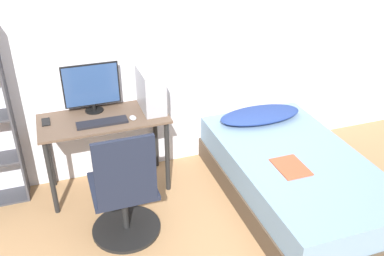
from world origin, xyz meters
TOP-DOWN VIEW (x-y plane):
  - wall_back at (0.00, 1.57)m, footprint 8.00×0.05m
  - desk at (-0.46, 1.28)m, footprint 1.11×0.52m
  - office_chair at (-0.44, 0.58)m, footprint 0.56×0.56m
  - bed at (1.08, 0.56)m, footprint 1.12×1.97m
  - pillow at (1.08, 1.29)m, footprint 0.85×0.36m
  - magazine at (0.94, 0.44)m, footprint 0.24×0.32m
  - monitor at (-0.51, 1.45)m, footprint 0.49×0.16m
  - keyboard at (-0.48, 1.18)m, footprint 0.43×0.12m
  - pc_tower at (-0.01, 1.33)m, footprint 0.19×0.40m
  - mouse at (-0.22, 1.18)m, footprint 0.06×0.09m
  - phone at (-0.93, 1.36)m, footprint 0.07×0.14m

SIDE VIEW (x-z plane):
  - bed at x=1.08m, z-range 0.00..0.45m
  - office_chair at x=-0.44m, z-range -0.12..0.88m
  - magazine at x=0.94m, z-range 0.45..0.47m
  - pillow at x=1.08m, z-range 0.45..0.56m
  - desk at x=-0.46m, z-range 0.25..0.99m
  - phone at x=-0.93m, z-range 0.74..0.75m
  - keyboard at x=-0.48m, z-range 0.74..0.76m
  - mouse at x=-0.22m, z-range 0.74..0.76m
  - pc_tower at x=-0.01m, z-range 0.74..1.11m
  - monitor at x=-0.51m, z-range 0.76..1.20m
  - wall_back at x=0.00m, z-range 0.00..2.50m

